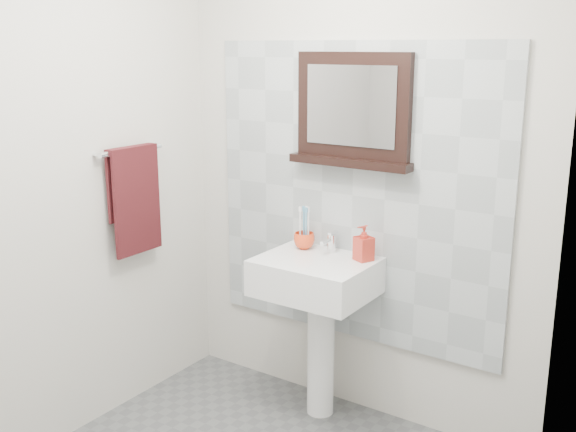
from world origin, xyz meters
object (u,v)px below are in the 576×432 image
object	(u,v)px
framed_mirror	(353,113)
toothbrush_cup	(304,241)
soap_dispenser	(364,243)
pedestal_sink	(317,294)
hand_towel	(134,192)

from	to	relation	value
framed_mirror	toothbrush_cup	bearing A→B (deg)	-160.13
soap_dispenser	framed_mirror	distance (m)	0.63
pedestal_sink	framed_mirror	xyz separation A→B (m)	(0.08, 0.19, 0.88)
pedestal_sink	framed_mirror	distance (m)	0.91
hand_towel	framed_mirror	bearing A→B (deg)	30.49
pedestal_sink	soap_dispenser	size ratio (longest dim) A/B	5.50
pedestal_sink	toothbrush_cup	bearing A→B (deg)	143.85
pedestal_sink	soap_dispenser	xyz separation A→B (m)	(0.20, 0.10, 0.27)
soap_dispenser	hand_towel	xyz separation A→B (m)	(-1.07, -0.47, 0.21)
toothbrush_cup	framed_mirror	bearing A→B (deg)	19.87
framed_mirror	hand_towel	xyz separation A→B (m)	(-0.94, -0.56, -0.40)
framed_mirror	hand_towel	distance (m)	1.17
toothbrush_cup	pedestal_sink	bearing A→B (deg)	-36.15
soap_dispenser	framed_mirror	world-z (taller)	framed_mirror
toothbrush_cup	framed_mirror	size ratio (longest dim) A/B	0.17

